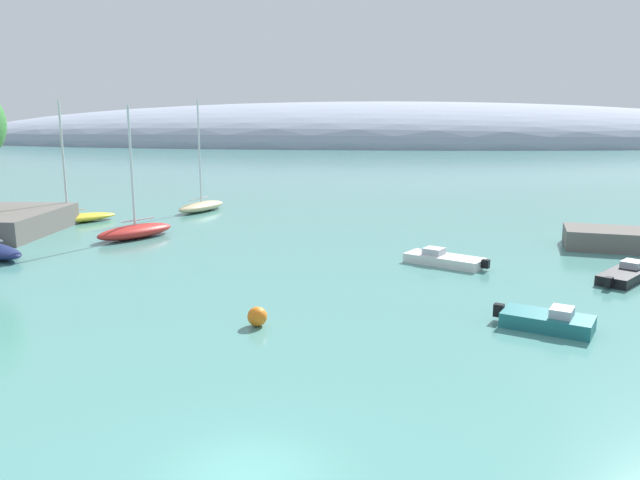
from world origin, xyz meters
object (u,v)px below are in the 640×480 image
object	(u,v)px
sailboat_red_end_of_line	(135,230)
motorboat_black_outer	(627,274)
mooring_buoy_orange	(257,317)
sailboat_yellow_near_shore	(68,218)
sailboat_sand_outer_mooring	(201,205)
motorboat_teal_foreground	(548,321)
motorboat_white_alongside_breakwater	(444,259)

from	to	relation	value
sailboat_red_end_of_line	motorboat_black_outer	bearing A→B (deg)	108.90
motorboat_black_outer	mooring_buoy_orange	world-z (taller)	motorboat_black_outer
sailboat_yellow_near_shore	sailboat_red_end_of_line	xyz separation A→B (m)	(8.09, -5.87, 0.11)
sailboat_sand_outer_mooring	motorboat_teal_foreground	distance (m)	39.89
sailboat_sand_outer_mooring	motorboat_black_outer	world-z (taller)	sailboat_sand_outer_mooring
sailboat_sand_outer_mooring	motorboat_black_outer	bearing A→B (deg)	-103.14
motorboat_teal_foreground	mooring_buoy_orange	world-z (taller)	motorboat_teal_foreground
sailboat_yellow_near_shore	sailboat_red_end_of_line	distance (m)	10.00
sailboat_yellow_near_shore	motorboat_white_alongside_breakwater	size ratio (longest dim) A/B	2.02
sailboat_sand_outer_mooring	mooring_buoy_orange	bearing A→B (deg)	-137.70
sailboat_yellow_near_shore	motorboat_white_alongside_breakwater	xyz separation A→B (m)	(30.53, -12.76, -0.16)
sailboat_sand_outer_mooring	mooring_buoy_orange	xyz separation A→B (m)	(10.97, -32.52, -0.13)
sailboat_red_end_of_line	motorboat_black_outer	distance (m)	33.92
mooring_buoy_orange	motorboat_black_outer	bearing A→B (deg)	25.49
motorboat_white_alongside_breakwater	mooring_buoy_orange	world-z (taller)	motorboat_white_alongside_breakwater
motorboat_white_alongside_breakwater	motorboat_black_outer	world-z (taller)	motorboat_white_alongside_breakwater
motorboat_white_alongside_breakwater	motorboat_black_outer	size ratio (longest dim) A/B	1.02
sailboat_yellow_near_shore	motorboat_black_outer	distance (m)	43.49
motorboat_black_outer	motorboat_teal_foreground	bearing A→B (deg)	-177.95
sailboat_sand_outer_mooring	motorboat_teal_foreground	world-z (taller)	sailboat_sand_outer_mooring
sailboat_sand_outer_mooring	motorboat_white_alongside_breakwater	xyz separation A→B (m)	(20.76, -20.21, -0.24)
motorboat_teal_foreground	mooring_buoy_orange	size ratio (longest dim) A/B	4.86
sailboat_red_end_of_line	motorboat_teal_foreground	bearing A→B (deg)	89.46
sailboat_yellow_near_shore	motorboat_teal_foreground	distance (m)	41.61
motorboat_teal_foreground	motorboat_black_outer	size ratio (longest dim) A/B	0.86
motorboat_teal_foreground	motorboat_black_outer	distance (m)	11.30
sailboat_yellow_near_shore	sailboat_red_end_of_line	size ratio (longest dim) A/B	1.05
sailboat_sand_outer_mooring	motorboat_white_alongside_breakwater	distance (m)	28.98
sailboat_sand_outer_mooring	motorboat_teal_foreground	bearing A→B (deg)	-119.58
sailboat_yellow_near_shore	motorboat_teal_foreground	size ratio (longest dim) A/B	2.39
sailboat_yellow_near_shore	sailboat_red_end_of_line	bearing A→B (deg)	-78.88
motorboat_black_outer	sailboat_red_end_of_line	bearing A→B (deg)	113.39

